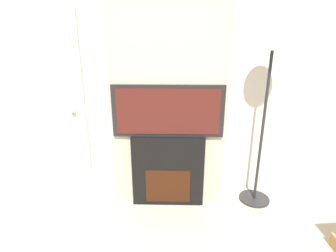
% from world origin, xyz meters
% --- Properties ---
extents(wall_back, '(6.00, 0.06, 2.70)m').
position_xyz_m(wall_back, '(0.00, 2.03, 1.35)').
color(wall_back, silver).
rests_on(wall_back, ground_plane).
extents(chimney_breast, '(1.17, 0.33, 2.70)m').
position_xyz_m(chimney_breast, '(0.00, 1.84, 1.35)').
color(chimney_breast, beige).
rests_on(chimney_breast, ground_plane).
extents(fireplace, '(0.75, 0.15, 0.78)m').
position_xyz_m(fireplace, '(0.00, 1.67, 0.39)').
color(fireplace, black).
rests_on(fireplace, ground_plane).
extents(television, '(1.11, 0.07, 0.53)m').
position_xyz_m(television, '(0.00, 1.67, 1.04)').
color(television, black).
rests_on(television, fireplace).
extents(floor_lamp, '(0.33, 0.33, 1.73)m').
position_xyz_m(floor_lamp, '(0.97, 1.73, 1.26)').
color(floor_lamp, '#262628').
rests_on(floor_lamp, ground_plane).
extents(entry_door, '(0.82, 0.09, 2.01)m').
position_xyz_m(entry_door, '(-1.34, 1.97, 1.01)').
color(entry_door, silver).
rests_on(entry_door, ground_plane).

